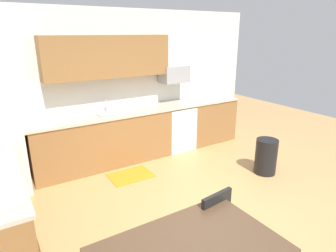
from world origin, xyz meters
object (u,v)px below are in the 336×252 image
object	(u,v)px
chair_near_table	(224,230)
trash_bin	(266,156)
oven_range	(176,127)
microwave	(174,74)

from	to	relation	value
chair_near_table	trash_bin	distance (m)	2.47
oven_range	trash_bin	bearing A→B (deg)	-69.85
oven_range	chair_near_table	world-z (taller)	oven_range
oven_range	microwave	xyz separation A→B (m)	(-0.00, 0.10, 1.06)
oven_range	trash_bin	world-z (taller)	oven_range
microwave	trash_bin	size ratio (longest dim) A/B	0.90
trash_bin	chair_near_table	bearing A→B (deg)	-149.28
chair_near_table	trash_bin	world-z (taller)	chair_near_table
microwave	trash_bin	distance (m)	2.31
microwave	trash_bin	bearing A→B (deg)	-70.86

